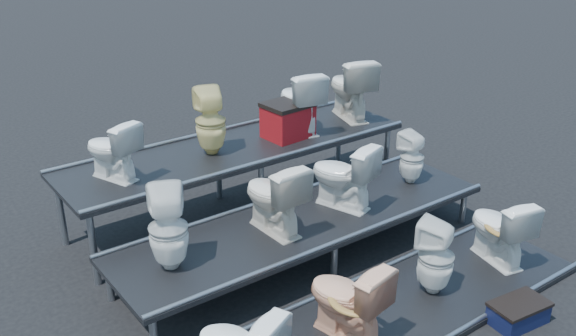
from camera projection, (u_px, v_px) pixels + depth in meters
ground at (305, 257)px, 6.89m from camera, size 80.00×80.00×0.00m
tier_front at (391, 314)px, 5.92m from camera, size 4.20×1.20×0.06m
tier_mid at (305, 238)px, 6.79m from camera, size 4.20×1.20×0.46m
tier_back at (239, 180)px, 7.67m from camera, size 4.20×1.20×0.86m
toilet_1 at (347, 299)px, 5.45m from camera, size 0.55×0.80×0.75m
toilet_2 at (436, 257)px, 6.05m from camera, size 0.45×0.45×0.76m
toilet_3 at (499, 229)px, 6.58m from camera, size 0.56×0.80×0.74m
toilet_4 at (168, 229)px, 5.70m from camera, size 0.47×0.48×0.79m
toilet_5 at (274, 197)px, 6.33m from camera, size 0.44×0.75×0.76m
toilet_6 at (343, 175)px, 6.82m from camera, size 0.61×0.81×0.74m
toilet_7 at (412, 158)px, 7.42m from camera, size 0.29×0.29×0.62m
toilet_8 at (112, 150)px, 6.55m from camera, size 0.55×0.71×0.64m
toilet_9 at (210, 121)px, 7.16m from camera, size 0.43×0.44×0.76m
toilet_10 at (300, 101)px, 7.84m from camera, size 0.58×0.83×0.77m
toilet_11 at (350, 88)px, 8.27m from camera, size 0.66×0.89×0.81m
red_crate at (288, 122)px, 7.71m from camera, size 0.57×0.47×0.39m
step_stool at (518, 314)px, 5.81m from camera, size 0.54×0.36×0.18m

